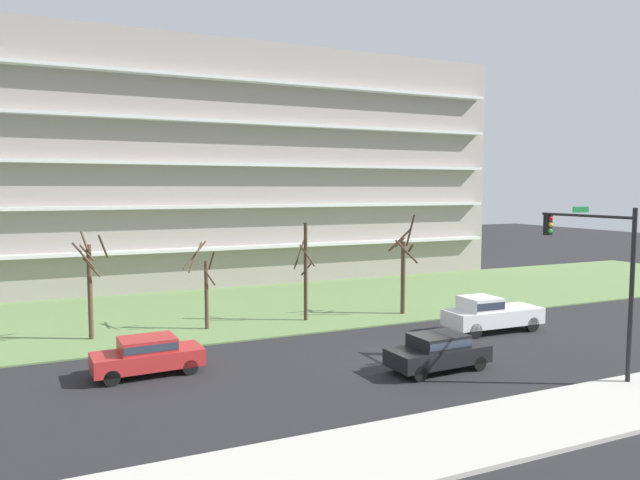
{
  "coord_description": "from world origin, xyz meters",
  "views": [
    {
      "loc": [
        -14.51,
        -22.15,
        7.64
      ],
      "look_at": [
        -1.72,
        6.0,
        4.98
      ],
      "focal_mm": 33.2,
      "sensor_mm": 36.0,
      "label": 1
    }
  ],
  "objects_px": {
    "tree_left": "(205,287)",
    "sedan_black_center_left": "(438,350)",
    "tree_center": "(305,270)",
    "traffic_signal_mast": "(600,262)",
    "pickup_white_near_left": "(490,313)",
    "tree_far_left": "(90,284)",
    "tree_right": "(404,268)",
    "sedan_red_center_right": "(148,354)"
  },
  "relations": [
    {
      "from": "tree_left",
      "to": "sedan_black_center_left",
      "type": "bearing_deg",
      "value": -57.48
    },
    {
      "from": "tree_right",
      "to": "pickup_white_near_left",
      "type": "relative_size",
      "value": 1.13
    },
    {
      "from": "tree_right",
      "to": "tree_far_left",
      "type": "bearing_deg",
      "value": 176.13
    },
    {
      "from": "tree_left",
      "to": "pickup_white_near_left",
      "type": "xyz_separation_m",
      "value": [
        13.76,
        -6.79,
        -1.36
      ]
    },
    {
      "from": "tree_center",
      "to": "tree_right",
      "type": "distance_m",
      "value": 6.22
    },
    {
      "from": "tree_far_left",
      "to": "sedan_black_center_left",
      "type": "xyz_separation_m",
      "value": [
        12.99,
        -11.37,
        -2.03
      ]
    },
    {
      "from": "tree_center",
      "to": "tree_right",
      "type": "height_order",
      "value": "tree_right"
    },
    {
      "from": "tree_left",
      "to": "sedan_red_center_right",
      "type": "xyz_separation_m",
      "value": [
        -4.04,
        -6.79,
        -1.51
      ]
    },
    {
      "from": "tree_center",
      "to": "tree_left",
      "type": "bearing_deg",
      "value": 176.43
    },
    {
      "from": "tree_left",
      "to": "traffic_signal_mast",
      "type": "distance_m",
      "value": 19.45
    },
    {
      "from": "tree_far_left",
      "to": "sedan_black_center_left",
      "type": "relative_size",
      "value": 1.24
    },
    {
      "from": "tree_far_left",
      "to": "tree_left",
      "type": "distance_m",
      "value": 5.81
    },
    {
      "from": "sedan_black_center_left",
      "to": "sedan_red_center_right",
      "type": "xyz_separation_m",
      "value": [
        -11.23,
        4.5,
        0.0
      ]
    },
    {
      "from": "tree_right",
      "to": "sedan_black_center_left",
      "type": "height_order",
      "value": "tree_right"
    },
    {
      "from": "tree_right",
      "to": "tree_left",
      "type": "bearing_deg",
      "value": 174.63
    },
    {
      "from": "pickup_white_near_left",
      "to": "tree_right",
      "type": "bearing_deg",
      "value": -70.96
    },
    {
      "from": "pickup_white_near_left",
      "to": "sedan_red_center_right",
      "type": "bearing_deg",
      "value": 1.22
    },
    {
      "from": "tree_right",
      "to": "sedan_red_center_right",
      "type": "relative_size",
      "value": 1.37
    },
    {
      "from": "sedan_black_center_left",
      "to": "tree_right",
      "type": "bearing_deg",
      "value": 62.34
    },
    {
      "from": "tree_left",
      "to": "tree_right",
      "type": "xyz_separation_m",
      "value": [
        11.94,
        -1.12,
        0.46
      ]
    },
    {
      "from": "tree_left",
      "to": "tree_center",
      "type": "xyz_separation_m",
      "value": [
        5.77,
        -0.36,
        0.6
      ]
    },
    {
      "from": "tree_right",
      "to": "sedan_black_center_left",
      "type": "bearing_deg",
      "value": -115.01
    },
    {
      "from": "tree_far_left",
      "to": "pickup_white_near_left",
      "type": "xyz_separation_m",
      "value": [
        19.55,
        -6.86,
        -1.88
      ]
    },
    {
      "from": "tree_far_left",
      "to": "tree_left",
      "type": "bearing_deg",
      "value": -0.74
    },
    {
      "from": "traffic_signal_mast",
      "to": "pickup_white_near_left",
      "type": "bearing_deg",
      "value": 83.23
    },
    {
      "from": "tree_far_left",
      "to": "sedan_black_center_left",
      "type": "height_order",
      "value": "tree_far_left"
    },
    {
      "from": "tree_left",
      "to": "pickup_white_near_left",
      "type": "bearing_deg",
      "value": -26.25
    },
    {
      "from": "tree_right",
      "to": "traffic_signal_mast",
      "type": "xyz_separation_m",
      "value": [
        0.92,
        -13.29,
        1.84
      ]
    },
    {
      "from": "tree_center",
      "to": "tree_right",
      "type": "xyz_separation_m",
      "value": [
        6.17,
        -0.76,
        -0.14
      ]
    },
    {
      "from": "tree_right",
      "to": "sedan_red_center_right",
      "type": "height_order",
      "value": "tree_right"
    },
    {
      "from": "tree_left",
      "to": "tree_center",
      "type": "bearing_deg",
      "value": -3.57
    },
    {
      "from": "tree_far_left",
      "to": "pickup_white_near_left",
      "type": "relative_size",
      "value": 1.02
    },
    {
      "from": "tree_far_left",
      "to": "traffic_signal_mast",
      "type": "bearing_deg",
      "value": -37.85
    },
    {
      "from": "tree_right",
      "to": "pickup_white_near_left",
      "type": "bearing_deg",
      "value": -72.16
    },
    {
      "from": "tree_left",
      "to": "tree_center",
      "type": "height_order",
      "value": "tree_center"
    },
    {
      "from": "tree_far_left",
      "to": "sedan_red_center_right",
      "type": "distance_m",
      "value": 7.37
    },
    {
      "from": "tree_left",
      "to": "sedan_black_center_left",
      "type": "distance_m",
      "value": 13.47
    },
    {
      "from": "traffic_signal_mast",
      "to": "tree_far_left",
      "type": "bearing_deg",
      "value": 142.15
    },
    {
      "from": "tree_left",
      "to": "sedan_black_center_left",
      "type": "xyz_separation_m",
      "value": [
        7.2,
        -11.29,
        -1.51
      ]
    },
    {
      "from": "tree_far_left",
      "to": "sedan_red_center_right",
      "type": "bearing_deg",
      "value": -75.69
    },
    {
      "from": "tree_far_left",
      "to": "traffic_signal_mast",
      "type": "height_order",
      "value": "traffic_signal_mast"
    },
    {
      "from": "sedan_red_center_right",
      "to": "traffic_signal_mast",
      "type": "relative_size",
      "value": 0.65
    }
  ]
}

